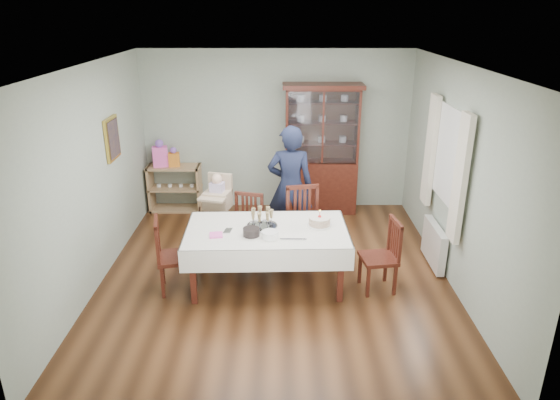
{
  "coord_description": "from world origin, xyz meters",
  "views": [
    {
      "loc": [
        0.07,
        -5.81,
        3.32
      ],
      "look_at": [
        0.06,
        0.2,
        0.99
      ],
      "focal_mm": 32.0,
      "sensor_mm": 36.0,
      "label": 1
    }
  ],
  "objects_px": {
    "chair_far_left": "(246,242)",
    "gift_bag_orange": "(174,158)",
    "china_cabinet": "(321,148)",
    "sideboard": "(175,188)",
    "chair_end_left": "(175,269)",
    "woman": "(290,187)",
    "dining_table": "(267,256)",
    "chair_end_right": "(379,269)",
    "chair_far_right": "(305,241)",
    "champagne_tray": "(262,222)",
    "birthday_cake": "(320,221)",
    "gift_bag_pink": "(160,155)",
    "high_chair": "(218,217)"
  },
  "relations": [
    {
      "from": "sideboard",
      "to": "chair_far_right",
      "type": "distance_m",
      "value": 2.89
    },
    {
      "from": "gift_bag_pink",
      "to": "sideboard",
      "type": "bearing_deg",
      "value": 5.59
    },
    {
      "from": "chair_end_left",
      "to": "woman",
      "type": "distance_m",
      "value": 2.05
    },
    {
      "from": "dining_table",
      "to": "birthday_cake",
      "type": "distance_m",
      "value": 0.79
    },
    {
      "from": "china_cabinet",
      "to": "chair_far_right",
      "type": "height_order",
      "value": "china_cabinet"
    },
    {
      "from": "chair_end_left",
      "to": "gift_bag_pink",
      "type": "xyz_separation_m",
      "value": [
        -0.71,
        2.61,
        0.72
      ]
    },
    {
      "from": "woman",
      "to": "gift_bag_pink",
      "type": "xyz_separation_m",
      "value": [
        -2.16,
        1.3,
        0.11
      ]
    },
    {
      "from": "sideboard",
      "to": "woman",
      "type": "distance_m",
      "value": 2.41
    },
    {
      "from": "sideboard",
      "to": "gift_bag_orange",
      "type": "xyz_separation_m",
      "value": [
        0.02,
        -0.02,
        0.55
      ]
    },
    {
      "from": "sideboard",
      "to": "high_chair",
      "type": "xyz_separation_m",
      "value": [
        0.9,
        -1.33,
        0.03
      ]
    },
    {
      "from": "chair_far_left",
      "to": "gift_bag_orange",
      "type": "height_order",
      "value": "gift_bag_orange"
    },
    {
      "from": "woman",
      "to": "chair_far_right",
      "type": "bearing_deg",
      "value": 109.59
    },
    {
      "from": "chair_end_right",
      "to": "woman",
      "type": "relative_size",
      "value": 0.51
    },
    {
      "from": "chair_far_right",
      "to": "gift_bag_orange",
      "type": "bearing_deg",
      "value": 126.17
    },
    {
      "from": "china_cabinet",
      "to": "sideboard",
      "type": "distance_m",
      "value": 2.6
    },
    {
      "from": "champagne_tray",
      "to": "dining_table",
      "type": "bearing_deg",
      "value": -45.82
    },
    {
      "from": "chair_far_right",
      "to": "birthday_cake",
      "type": "distance_m",
      "value": 0.7
    },
    {
      "from": "chair_end_left",
      "to": "sideboard",
      "type": "bearing_deg",
      "value": -1.37
    },
    {
      "from": "sideboard",
      "to": "birthday_cake",
      "type": "relative_size",
      "value": 2.9
    },
    {
      "from": "chair_far_left",
      "to": "woman",
      "type": "height_order",
      "value": "woman"
    },
    {
      "from": "sideboard",
      "to": "chair_end_right",
      "type": "distance_m",
      "value": 4.02
    },
    {
      "from": "chair_end_right",
      "to": "sideboard",
      "type": "bearing_deg",
      "value": -138.98
    },
    {
      "from": "woman",
      "to": "gift_bag_pink",
      "type": "height_order",
      "value": "woman"
    },
    {
      "from": "gift_bag_pink",
      "to": "high_chair",
      "type": "bearing_deg",
      "value": -49.73
    },
    {
      "from": "china_cabinet",
      "to": "woman",
      "type": "height_order",
      "value": "china_cabinet"
    },
    {
      "from": "chair_end_right",
      "to": "china_cabinet",
      "type": "bearing_deg",
      "value": -176.43
    },
    {
      "from": "birthday_cake",
      "to": "dining_table",
      "type": "bearing_deg",
      "value": -171.35
    },
    {
      "from": "chair_far_right",
      "to": "china_cabinet",
      "type": "bearing_deg",
      "value": 67.64
    },
    {
      "from": "gift_bag_orange",
      "to": "sideboard",
      "type": "bearing_deg",
      "value": 138.31
    },
    {
      "from": "china_cabinet",
      "to": "woman",
      "type": "relative_size",
      "value": 1.21
    },
    {
      "from": "chair_far_left",
      "to": "gift_bag_orange",
      "type": "bearing_deg",
      "value": 139.19
    },
    {
      "from": "champagne_tray",
      "to": "birthday_cake",
      "type": "relative_size",
      "value": 1.25
    },
    {
      "from": "champagne_tray",
      "to": "chair_end_right",
      "type": "bearing_deg",
      "value": -7.76
    },
    {
      "from": "chair_far_right",
      "to": "high_chair",
      "type": "xyz_separation_m",
      "value": [
        -1.26,
        0.59,
        0.11
      ]
    },
    {
      "from": "dining_table",
      "to": "sideboard",
      "type": "relative_size",
      "value": 2.26
    },
    {
      "from": "dining_table",
      "to": "chair_end_right",
      "type": "relative_size",
      "value": 2.2
    },
    {
      "from": "chair_end_right",
      "to": "champagne_tray",
      "type": "height_order",
      "value": "champagne_tray"
    },
    {
      "from": "chair_far_left",
      "to": "chair_end_right",
      "type": "relative_size",
      "value": 1.02
    },
    {
      "from": "china_cabinet",
      "to": "chair_end_right",
      "type": "bearing_deg",
      "value": -78.14
    },
    {
      "from": "chair_far_left",
      "to": "champagne_tray",
      "type": "bearing_deg",
      "value": -52.07
    },
    {
      "from": "china_cabinet",
      "to": "chair_end_left",
      "type": "height_order",
      "value": "china_cabinet"
    },
    {
      "from": "dining_table",
      "to": "chair_far_left",
      "type": "xyz_separation_m",
      "value": [
        -0.3,
        0.6,
        -0.1
      ]
    },
    {
      "from": "champagne_tray",
      "to": "chair_end_left",
      "type": "bearing_deg",
      "value": -168.88
    },
    {
      "from": "china_cabinet",
      "to": "gift_bag_pink",
      "type": "bearing_deg",
      "value": 179.97
    },
    {
      "from": "birthday_cake",
      "to": "gift_bag_orange",
      "type": "bearing_deg",
      "value": 134.08
    },
    {
      "from": "china_cabinet",
      "to": "chair_end_left",
      "type": "bearing_deg",
      "value": -127.34
    },
    {
      "from": "dining_table",
      "to": "chair_end_left",
      "type": "distance_m",
      "value": 1.15
    },
    {
      "from": "sideboard",
      "to": "birthday_cake",
      "type": "distance_m",
      "value": 3.34
    },
    {
      "from": "sideboard",
      "to": "high_chair",
      "type": "height_order",
      "value": "high_chair"
    },
    {
      "from": "chair_far_right",
      "to": "gift_bag_pink",
      "type": "xyz_separation_m",
      "value": [
        -2.36,
        1.9,
        0.69
      ]
    }
  ]
}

